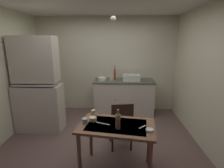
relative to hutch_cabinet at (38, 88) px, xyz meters
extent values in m
plane|color=brown|center=(1.37, -0.53, -0.95)|extent=(4.77, 4.77, 0.00)
cube|color=beige|center=(1.37, 1.33, 0.34)|extent=(3.87, 0.10, 2.57)
cube|color=beige|center=(3.31, -0.53, 0.34)|extent=(0.10, 3.71, 2.57)
cube|color=beige|center=(0.00, 0.00, -0.44)|extent=(0.98, 0.46, 1.02)
cube|color=beige|center=(0.00, 0.00, 0.61)|extent=(0.90, 0.39, 0.93)
cube|color=beige|center=(0.00, -0.02, 0.11)|extent=(0.88, 0.41, 0.02)
cube|color=beige|center=(1.86, 0.96, -0.50)|extent=(1.54, 0.60, 0.90)
cube|color=#4C5441|center=(1.86, 0.96, -0.04)|extent=(1.57, 0.63, 0.03)
sphere|color=#2D2823|center=(1.63, 0.65, -0.46)|extent=(0.02, 0.02, 0.02)
cube|color=white|center=(2.05, 0.96, 0.05)|extent=(0.44, 0.34, 0.15)
cube|color=black|center=(2.05, 0.96, 0.12)|extent=(0.38, 0.28, 0.01)
cylinder|color=maroon|center=(1.62, 1.01, 0.12)|extent=(0.05, 0.05, 0.28)
cylinder|color=maroon|center=(1.62, 0.94, 0.22)|extent=(0.03, 0.12, 0.03)
cylinder|color=maroon|center=(1.62, 1.07, 0.31)|extent=(0.02, 0.16, 0.12)
cylinder|color=white|center=(1.29, 0.91, 0.02)|extent=(0.21, 0.21, 0.09)
cylinder|color=beige|center=(1.54, 0.97, 0.04)|extent=(0.12, 0.12, 0.12)
cube|color=brown|center=(1.70, -1.20, -0.22)|extent=(1.17, 0.81, 0.04)
cube|color=white|center=(1.70, -1.20, -0.20)|extent=(0.91, 0.63, 0.00)
cylinder|color=brown|center=(1.18, -1.39, -0.59)|extent=(0.06, 0.06, 0.71)
cylinder|color=brown|center=(2.14, -1.53, -0.59)|extent=(0.06, 0.06, 0.71)
cylinder|color=brown|center=(1.26, -0.86, -0.59)|extent=(0.06, 0.06, 0.71)
cylinder|color=brown|center=(2.22, -1.01, -0.59)|extent=(0.06, 0.06, 0.71)
cube|color=#332419|center=(1.76, -0.57, -0.52)|extent=(0.46, 0.46, 0.03)
cube|color=#35231B|center=(1.79, -0.75, -0.28)|extent=(0.38, 0.08, 0.46)
cylinder|color=#332419|center=(1.90, -0.38, -0.74)|extent=(0.04, 0.04, 0.41)
cylinder|color=#332419|center=(1.57, -0.43, -0.74)|extent=(0.04, 0.04, 0.41)
cylinder|color=#332419|center=(1.96, -0.71, -0.74)|extent=(0.04, 0.04, 0.41)
cylinder|color=#332419|center=(1.62, -0.76, -0.74)|extent=(0.04, 0.04, 0.41)
cylinder|color=white|center=(2.14, -1.37, -0.18)|extent=(0.10, 0.10, 0.04)
cylinder|color=beige|center=(1.34, -1.08, -0.17)|extent=(0.11, 0.11, 0.06)
cylinder|color=#9EB2C6|center=(1.23, -1.18, -0.16)|extent=(0.08, 0.08, 0.08)
cylinder|color=beige|center=(1.31, -0.87, -0.16)|extent=(0.07, 0.07, 0.09)
cylinder|color=olive|center=(1.72, -1.30, -0.10)|extent=(0.07, 0.07, 0.21)
cylinder|color=olive|center=(1.72, -1.30, 0.04)|extent=(0.03, 0.03, 0.07)
cube|color=silver|center=(1.50, -1.17, -0.20)|extent=(0.21, 0.09, 0.00)
cube|color=beige|center=(2.06, -1.25, -0.20)|extent=(0.12, 0.11, 0.00)
sphere|color=#F9EFCC|center=(1.63, -0.71, 1.31)|extent=(0.08, 0.08, 0.08)
camera|label=1|loc=(1.72, -3.47, 0.97)|focal=27.66mm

